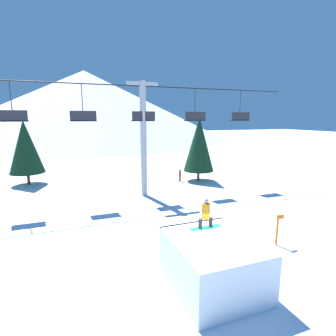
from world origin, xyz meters
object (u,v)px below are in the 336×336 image
object	(u,v)px
snow_ramp	(213,263)
snowboarder	(206,214)
pine_tree_near	(199,144)
distant_skier	(180,175)
trail_marker	(277,229)

from	to	relation	value
snow_ramp	snowboarder	size ratio (longest dim) A/B	2.63
pine_tree_near	distant_skier	distance (m)	3.56
snowboarder	trail_marker	distance (m)	4.74
snow_ramp	trail_marker	size ratio (longest dim) A/B	2.28
snow_ramp	pine_tree_near	world-z (taller)	pine_tree_near
pine_tree_near	distant_skier	xyz separation A→B (m)	(-1.84, 0.37, -3.02)
snow_ramp	snowboarder	bearing A→B (deg)	78.06
snowboarder	pine_tree_near	bearing A→B (deg)	64.07
snowboarder	pine_tree_near	xyz separation A→B (m)	(6.91, 14.21, 1.22)
trail_marker	distant_skier	distance (m)	13.90
pine_tree_near	trail_marker	size ratio (longest dim) A/B	4.05
snowboarder	distant_skier	world-z (taller)	snowboarder
snow_ramp	distant_skier	world-z (taller)	snow_ramp
snow_ramp	snowboarder	distance (m)	1.87
pine_tree_near	trail_marker	world-z (taller)	pine_tree_near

